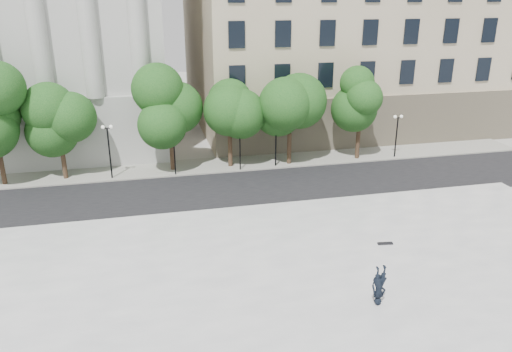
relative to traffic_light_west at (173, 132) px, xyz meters
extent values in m
cube|color=white|center=(1.88, -19.30, -3.43)|extent=(44.00, 22.00, 0.45)
cube|color=black|center=(1.88, -4.30, -3.65)|extent=(60.00, 8.00, 0.02)
cube|color=#9B9A8F|center=(1.88, 1.70, -3.60)|extent=(60.00, 4.00, 0.12)
cube|color=beige|center=(21.88, 16.70, 6.84)|extent=(36.00, 26.00, 21.00)
cylinder|color=black|center=(0.00, 0.00, -1.91)|extent=(0.10, 0.10, 3.50)
imported|color=black|center=(0.00, 0.00, 0.17)|extent=(0.86, 1.68, 0.66)
cylinder|color=black|center=(5.34, 0.00, -1.91)|extent=(0.10, 0.10, 3.50)
imported|color=black|center=(5.34, 0.00, 0.20)|extent=(0.95, 1.79, 0.71)
imported|color=black|center=(7.68, -20.73, -2.94)|extent=(0.74, 1.98, 0.53)
cube|color=black|center=(10.71, -15.44, -3.16)|extent=(0.89, 0.34, 0.09)
cylinder|color=#382619|center=(-13.01, 0.83, -2.13)|extent=(0.36, 0.36, 3.05)
cylinder|color=#382619|center=(-8.58, 1.12, -2.33)|extent=(0.36, 0.36, 2.65)
sphere|color=#124216|center=(-8.58, 1.12, 1.27)|extent=(3.59, 3.59, 3.59)
cylinder|color=#382619|center=(-0.13, 1.31, -2.19)|extent=(0.36, 0.36, 2.94)
sphere|color=#124216|center=(-0.13, 1.31, 1.81)|extent=(4.15, 4.15, 4.15)
cylinder|color=#382619|center=(4.72, 1.12, -2.20)|extent=(0.36, 0.36, 2.91)
sphere|color=#124216|center=(4.72, 1.12, 1.74)|extent=(4.31, 4.31, 4.31)
cylinder|color=#382619|center=(9.77, 0.69, -2.28)|extent=(0.36, 0.36, 2.76)
sphere|color=#124216|center=(9.77, 0.69, 1.47)|extent=(4.08, 4.08, 4.08)
cylinder|color=#382619|center=(16.09, 0.71, -2.20)|extent=(0.36, 0.36, 2.92)
sphere|color=#124216|center=(16.09, 0.71, 1.77)|extent=(3.41, 3.41, 3.41)
cylinder|color=black|center=(-4.99, 0.30, -1.56)|extent=(0.12, 0.12, 4.19)
cube|color=black|center=(-4.99, 0.30, 0.53)|extent=(0.60, 0.06, 0.06)
sphere|color=white|center=(-5.29, 0.30, 0.63)|extent=(0.28, 0.28, 0.28)
sphere|color=white|center=(-4.69, 0.30, 0.63)|extent=(0.28, 0.28, 0.28)
cylinder|color=black|center=(8.48, 0.30, -1.80)|extent=(0.12, 0.12, 3.71)
cube|color=black|center=(8.48, 0.30, 0.05)|extent=(0.60, 0.06, 0.06)
sphere|color=white|center=(8.18, 0.30, 0.15)|extent=(0.28, 0.28, 0.28)
sphere|color=white|center=(8.78, 0.30, 0.15)|extent=(0.28, 0.28, 0.28)
cylinder|color=black|center=(19.55, 0.30, -1.81)|extent=(0.12, 0.12, 3.70)
cube|color=black|center=(19.55, 0.30, 0.04)|extent=(0.60, 0.06, 0.06)
sphere|color=white|center=(19.25, 0.30, 0.14)|extent=(0.28, 0.28, 0.28)
sphere|color=white|center=(19.85, 0.30, 0.14)|extent=(0.28, 0.28, 0.28)
camera|label=1|loc=(-2.18, -38.53, 10.22)|focal=35.00mm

